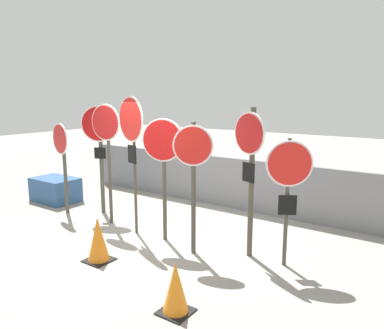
# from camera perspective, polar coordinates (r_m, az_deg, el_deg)

# --- Properties ---
(ground_plane) EXTENTS (40.00, 40.00, 0.00)m
(ground_plane) POSITION_cam_1_polar(r_m,az_deg,el_deg) (7.33, -5.04, -10.47)
(ground_plane) COLOR gray
(fence_back) EXTENTS (8.17, 0.12, 1.19)m
(fence_back) POSITION_cam_1_polar(r_m,az_deg,el_deg) (8.97, 4.45, -2.57)
(fence_back) COLOR slate
(fence_back) RESTS_ON ground
(stop_sign_0) EXTENTS (0.67, 0.20, 2.03)m
(stop_sign_0) POSITION_cam_1_polar(r_m,az_deg,el_deg) (8.66, -19.22, 2.00)
(stop_sign_0) COLOR #474238
(stop_sign_0) RESTS_ON ground
(stop_sign_1) EXTENTS (0.69, 0.42, 2.41)m
(stop_sign_1) POSITION_cam_1_polar(r_m,az_deg,el_deg) (8.42, -13.88, 3.65)
(stop_sign_1) COLOR #474238
(stop_sign_1) RESTS_ON ground
(stop_sign_2) EXTENTS (0.73, 0.15, 2.45)m
(stop_sign_2) POSITION_cam_1_polar(r_m,az_deg,el_deg) (7.64, -12.88, 4.14)
(stop_sign_2) COLOR #474238
(stop_sign_2) RESTS_ON ground
(stop_sign_3) EXTENTS (0.80, 0.28, 2.61)m
(stop_sign_3) POSITION_cam_1_polar(r_m,az_deg,el_deg) (6.96, -9.21, 5.13)
(stop_sign_3) COLOR #474238
(stop_sign_3) RESTS_ON ground
(stop_sign_4) EXTENTS (0.73, 0.28, 2.23)m
(stop_sign_4) POSITION_cam_1_polar(r_m,az_deg,el_deg) (6.59, -4.43, 1.74)
(stop_sign_4) COLOR #474238
(stop_sign_4) RESTS_ON ground
(stop_sign_5) EXTENTS (0.61, 0.31, 2.21)m
(stop_sign_5) POSITION_cam_1_polar(r_m,az_deg,el_deg) (6.00, 0.17, 0.15)
(stop_sign_5) COLOR #474238
(stop_sign_5) RESTS_ON ground
(stop_sign_6) EXTENTS (0.63, 0.28, 2.44)m
(stop_sign_6) POSITION_cam_1_polar(r_m,az_deg,el_deg) (5.96, 8.85, 0.84)
(stop_sign_6) COLOR #474238
(stop_sign_6) RESTS_ON ground
(stop_sign_7) EXTENTS (0.60, 0.39, 2.00)m
(stop_sign_7) POSITION_cam_1_polar(r_m,az_deg,el_deg) (5.74, 14.51, -1.78)
(stop_sign_7) COLOR #474238
(stop_sign_7) RESTS_ON ground
(traffic_cone_0) EXTENTS (0.41, 0.41, 0.73)m
(traffic_cone_0) POSITION_cam_1_polar(r_m,az_deg,el_deg) (6.24, -14.12, -11.00)
(traffic_cone_0) COLOR black
(traffic_cone_0) RESTS_ON ground
(traffic_cone_1) EXTENTS (0.38, 0.38, 0.65)m
(traffic_cone_1) POSITION_cam_1_polar(r_m,az_deg,el_deg) (4.76, -2.52, -18.29)
(traffic_cone_1) COLOR black
(traffic_cone_1) RESTS_ON ground
(storage_crate) EXTENTS (1.14, 0.77, 0.59)m
(storage_crate) POSITION_cam_1_polar(r_m,az_deg,el_deg) (9.98, -20.08, -3.60)
(storage_crate) COLOR #335684
(storage_crate) RESTS_ON ground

